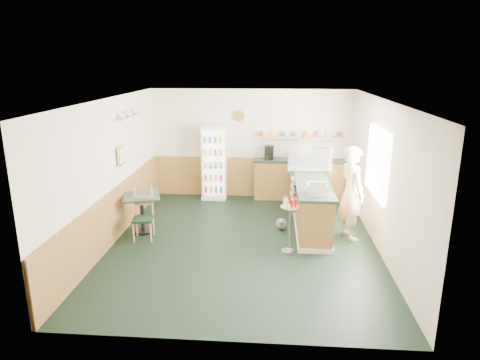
# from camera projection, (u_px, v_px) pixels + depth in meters

# --- Properties ---
(ground) EXTENTS (6.00, 6.00, 0.00)m
(ground) POSITION_uv_depth(u_px,v_px,m) (243.00, 243.00, 8.17)
(ground) COLOR black
(ground) RESTS_ON ground
(room_envelope) EXTENTS (5.04, 6.02, 2.72)m
(room_envelope) POSITION_uv_depth(u_px,v_px,m) (234.00, 156.00, 8.48)
(room_envelope) COLOR beige
(room_envelope) RESTS_ON ground
(service_counter) EXTENTS (0.68, 3.01, 1.01)m
(service_counter) POSITION_uv_depth(u_px,v_px,m) (310.00, 203.00, 8.98)
(service_counter) COLOR #A77836
(service_counter) RESTS_ON ground
(back_counter) EXTENTS (2.24, 0.42, 1.69)m
(back_counter) POSITION_uv_depth(u_px,v_px,m) (298.00, 178.00, 10.63)
(back_counter) COLOR #A77836
(back_counter) RESTS_ON ground
(drinks_fridge) EXTENTS (0.61, 0.53, 1.84)m
(drinks_fridge) POSITION_uv_depth(u_px,v_px,m) (214.00, 162.00, 10.62)
(drinks_fridge) COLOR white
(drinks_fridge) RESTS_ON ground
(display_case) EXTENTS (0.95, 0.50, 0.54)m
(display_case) POSITION_uv_depth(u_px,v_px,m) (310.00, 159.00, 9.35)
(display_case) COLOR silver
(display_case) RESTS_ON service_counter
(cash_register) EXTENTS (0.35, 0.37, 0.20)m
(cash_register) POSITION_uv_depth(u_px,v_px,m) (317.00, 189.00, 7.73)
(cash_register) COLOR beige
(cash_register) RESTS_ON service_counter
(shopkeeper) EXTENTS (0.63, 0.73, 1.83)m
(shopkeeper) POSITION_uv_depth(u_px,v_px,m) (351.00, 193.00, 8.15)
(shopkeeper) COLOR tan
(shopkeeper) RESTS_ON ground
(condiment_stand) EXTENTS (0.32, 0.32, 1.01)m
(condiment_stand) POSITION_uv_depth(u_px,v_px,m) (290.00, 217.00, 7.62)
(condiment_stand) COLOR silver
(condiment_stand) RESTS_ON ground
(newspaper_rack) EXTENTS (0.09, 0.45, 0.71)m
(newspaper_rack) POSITION_uv_depth(u_px,v_px,m) (293.00, 193.00, 9.25)
(newspaper_rack) COLOR black
(newspaper_rack) RESTS_ON ground
(cafe_table) EXTENTS (0.88, 0.88, 0.78)m
(cafe_table) POSITION_uv_depth(u_px,v_px,m) (142.00, 206.00, 8.54)
(cafe_table) COLOR black
(cafe_table) RESTS_ON ground
(cafe_chair) EXTENTS (0.43, 0.43, 1.03)m
(cafe_chair) POSITION_uv_depth(u_px,v_px,m) (144.00, 211.00, 8.28)
(cafe_chair) COLOR black
(cafe_chair) RESTS_ON ground
(dog_doorstop) EXTENTS (0.22, 0.28, 0.26)m
(dog_doorstop) POSITION_uv_depth(u_px,v_px,m) (281.00, 223.00, 8.79)
(dog_doorstop) COLOR gray
(dog_doorstop) RESTS_ON ground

